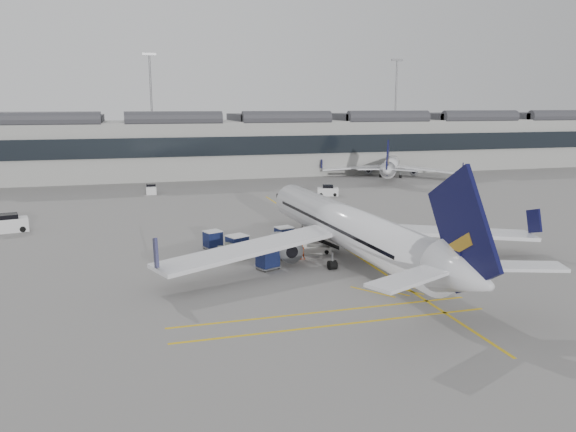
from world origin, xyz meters
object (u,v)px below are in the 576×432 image
object	(u,v)px
airliner_main	(350,228)
baggage_cart_a	(237,245)
ramp_agent_a	(315,234)
belt_loader	(312,247)
pushback_tug	(232,252)
ramp_agent_b	(301,251)

from	to	relation	value
airliner_main	baggage_cart_a	xyz separation A→B (m)	(-9.61, 4.87, -2.05)
baggage_cart_a	ramp_agent_a	world-z (taller)	baggage_cart_a
belt_loader	pushback_tug	size ratio (longest dim) A/B	1.60
ramp_agent_a	ramp_agent_b	size ratio (longest dim) A/B	1.01
airliner_main	ramp_agent_b	world-z (taller)	airliner_main
belt_loader	pushback_tug	bearing A→B (deg)	-158.91
belt_loader	ramp_agent_b	bearing A→B (deg)	-109.65
ramp_agent_a	pushback_tug	distance (m)	10.69
ramp_agent_a	pushback_tug	size ratio (longest dim) A/B	0.56
baggage_cart_a	belt_loader	bearing A→B (deg)	-28.82
belt_loader	baggage_cart_a	size ratio (longest dim) A/B	1.89
baggage_cart_a	pushback_tug	bearing A→B (deg)	-152.08
baggage_cart_a	pushback_tug	world-z (taller)	baggage_cart_a
airliner_main	baggage_cart_a	world-z (taller)	airliner_main
baggage_cart_a	ramp_agent_a	xyz separation A→B (m)	(9.03, 3.53, -0.30)
ramp_agent_a	baggage_cart_a	bearing A→B (deg)	-176.61
belt_loader	baggage_cart_a	world-z (taller)	baggage_cart_a
pushback_tug	ramp_agent_b	bearing A→B (deg)	-9.39
pushback_tug	baggage_cart_a	bearing A→B (deg)	59.88
belt_loader	pushback_tug	distance (m)	8.06
belt_loader	airliner_main	bearing A→B (deg)	-41.28
airliner_main	baggage_cart_a	size ratio (longest dim) A/B	16.82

